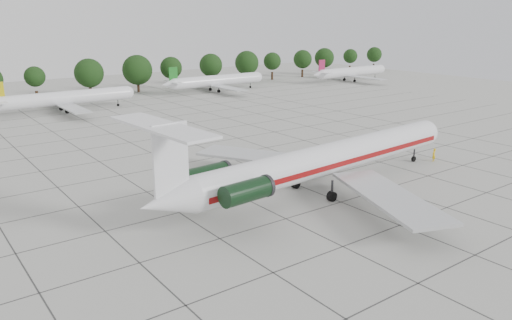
# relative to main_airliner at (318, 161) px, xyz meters

# --- Properties ---
(ground) EXTENTS (260.00, 260.00, 0.00)m
(ground) POSITION_rel_main_airliner_xyz_m (-7.93, 4.17, -3.89)
(ground) COLOR #A9A9A2
(ground) RESTS_ON ground
(apron_joints) EXTENTS (170.00, 170.00, 0.02)m
(apron_joints) POSITION_rel_main_airliner_xyz_m (-7.93, 19.17, -3.88)
(apron_joints) COLOR #383838
(apron_joints) RESTS_ON ground
(main_airliner) EXTENTS (47.02, 36.86, 11.02)m
(main_airliner) POSITION_rel_main_airliner_xyz_m (0.00, 0.00, 0.00)
(main_airliner) COLOR silver
(main_airliner) RESTS_ON ground
(ground_crew) EXTENTS (0.75, 0.57, 1.87)m
(ground_crew) POSITION_rel_main_airliner_xyz_m (22.63, -0.09, -2.96)
(ground_crew) COLOR yellow
(ground_crew) RESTS_ON ground
(bg_airliner_c) EXTENTS (28.24, 27.20, 7.40)m
(bg_airliner_c) POSITION_rel_main_airliner_xyz_m (-7.66, 70.63, -0.98)
(bg_airliner_c) COLOR silver
(bg_airliner_c) RESTS_ON ground
(bg_airliner_d) EXTENTS (28.24, 27.20, 7.40)m
(bg_airliner_d) POSITION_rel_main_airliner_xyz_m (34.86, 77.27, -0.98)
(bg_airliner_d) COLOR silver
(bg_airliner_d) RESTS_ON ground
(bg_airliner_e) EXTENTS (28.24, 27.20, 7.40)m
(bg_airliner_e) POSITION_rel_main_airliner_xyz_m (81.73, 70.98, -0.98)
(bg_airliner_e) COLOR silver
(bg_airliner_e) RESTS_ON ground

